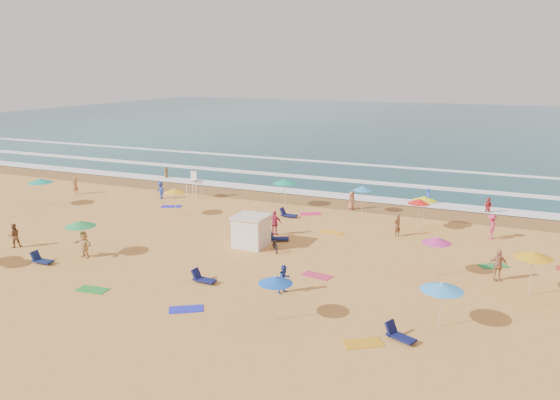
% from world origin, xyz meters
% --- Properties ---
extents(ground, '(220.00, 220.00, 0.00)m').
position_xyz_m(ground, '(0.00, 0.00, 0.00)').
color(ground, gold).
rests_on(ground, ground).
extents(ocean, '(220.00, 140.00, 0.18)m').
position_xyz_m(ocean, '(0.00, 84.00, 0.00)').
color(ocean, '#0C4756').
rests_on(ocean, ground).
extents(wet_sand, '(220.00, 220.00, 0.00)m').
position_xyz_m(wet_sand, '(0.00, 12.50, 0.01)').
color(wet_sand, olive).
rests_on(wet_sand, ground).
extents(surf_foam, '(200.00, 18.70, 0.05)m').
position_xyz_m(surf_foam, '(0.00, 21.32, 0.10)').
color(surf_foam, white).
rests_on(surf_foam, ground).
extents(cabana, '(2.00, 2.00, 2.00)m').
position_xyz_m(cabana, '(-0.69, -1.09, 1.00)').
color(cabana, white).
rests_on(cabana, ground).
extents(cabana_roof, '(2.20, 2.20, 0.12)m').
position_xyz_m(cabana_roof, '(-0.69, -1.09, 2.06)').
color(cabana_roof, silver).
rests_on(cabana_roof, cabana).
extents(bicycle, '(1.36, 1.66, 0.85)m').
position_xyz_m(bicycle, '(1.21, -1.39, 0.42)').
color(bicycle, black).
rests_on(bicycle, ground).
extents(lifeguard_stand, '(1.20, 1.20, 2.10)m').
position_xyz_m(lifeguard_stand, '(-11.67, 9.21, 1.05)').
color(lifeguard_stand, white).
rests_on(lifeguard_stand, ground).
extents(beach_umbrellas, '(47.89, 29.05, 0.68)m').
position_xyz_m(beach_umbrellas, '(1.09, -0.80, 2.15)').
color(beach_umbrellas, gold).
rests_on(beach_umbrellas, ground).
extents(loungers, '(54.41, 17.54, 0.34)m').
position_xyz_m(loungers, '(5.59, -3.29, 0.17)').
color(loungers, '#101F52').
rests_on(loungers, ground).
extents(towels, '(46.46, 21.04, 0.03)m').
position_xyz_m(towels, '(0.94, -2.59, 0.01)').
color(towels, '#C44218').
rests_on(towels, ground).
extents(beachgoers, '(50.92, 24.35, 2.15)m').
position_xyz_m(beachgoers, '(1.67, 4.24, 0.81)').
color(beachgoers, tan).
rests_on(beachgoers, ground).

